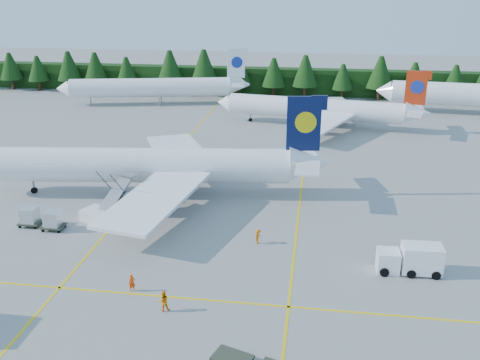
# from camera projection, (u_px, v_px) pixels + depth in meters

# --- Properties ---
(ground) EXTENTS (320.00, 320.00, 0.00)m
(ground) POSITION_uv_depth(u_px,v_px,m) (229.00, 265.00, 50.29)
(ground) COLOR gray
(ground) RESTS_ON ground
(taxi_stripe_a) EXTENTS (0.25, 120.00, 0.01)m
(taxi_stripe_a) POSITION_uv_depth(u_px,v_px,m) (150.00, 183.00, 70.74)
(taxi_stripe_a) COLOR yellow
(taxi_stripe_a) RESTS_ON ground
(taxi_stripe_b) EXTENTS (0.25, 120.00, 0.01)m
(taxi_stripe_b) POSITION_uv_depth(u_px,v_px,m) (301.00, 191.00, 68.00)
(taxi_stripe_b) COLOR yellow
(taxi_stripe_b) RESTS_ON ground
(taxi_stripe_cross) EXTENTS (80.00, 0.25, 0.01)m
(taxi_stripe_cross) POSITION_uv_depth(u_px,v_px,m) (217.00, 301.00, 44.73)
(taxi_stripe_cross) COLOR yellow
(taxi_stripe_cross) RESTS_ON ground
(treeline_hedge) EXTENTS (220.00, 4.00, 6.00)m
(treeline_hedge) POSITION_uv_depth(u_px,v_px,m) (287.00, 81.00, 125.22)
(treeline_hedge) COLOR black
(treeline_hedge) RESTS_ON ground
(airliner_navy) EXTENTS (42.90, 35.10, 12.50)m
(airliner_navy) POSITION_uv_depth(u_px,v_px,m) (136.00, 166.00, 65.86)
(airliner_navy) COLOR white
(airliner_navy) RESTS_ON ground
(airliner_red) EXTENTS (37.38, 30.55, 10.91)m
(airliner_red) POSITION_uv_depth(u_px,v_px,m) (311.00, 108.00, 97.47)
(airliner_red) COLOR white
(airliner_red) RESTS_ON ground
(airliner_far_left) EXTENTS (39.68, 11.72, 11.68)m
(airliner_far_left) POSITION_uv_depth(u_px,v_px,m) (145.00, 87.00, 114.80)
(airliner_far_left) COLOR white
(airliner_far_left) RESTS_ON ground
(airstairs) EXTENTS (5.70, 7.34, 4.33)m
(airstairs) POSITION_uv_depth(u_px,v_px,m) (105.00, 213.00, 59.39)
(airstairs) COLOR white
(airstairs) RESTS_ON ground
(service_truck) EXTENTS (5.78, 2.27, 2.76)m
(service_truck) POSITION_uv_depth(u_px,v_px,m) (410.00, 259.00, 48.68)
(service_truck) COLOR silver
(service_truck) RESTS_ON ground
(uld_pair) EXTENTS (5.25, 2.30, 1.77)m
(uld_pair) POSITION_uv_depth(u_px,v_px,m) (41.00, 218.00, 57.57)
(uld_pair) COLOR #303627
(uld_pair) RESTS_ON ground
(crew_a) EXTENTS (0.69, 0.63, 1.58)m
(crew_a) POSITION_uv_depth(u_px,v_px,m) (132.00, 283.00, 45.91)
(crew_a) COLOR #F93D05
(crew_a) RESTS_ON ground
(crew_b) EXTENTS (1.07, 0.98, 1.79)m
(crew_b) POSITION_uv_depth(u_px,v_px,m) (163.00, 301.00, 43.13)
(crew_b) COLOR orange
(crew_b) RESTS_ON ground
(crew_c) EXTENTS (0.63, 0.75, 1.56)m
(crew_c) POSITION_uv_depth(u_px,v_px,m) (258.00, 237.00, 54.24)
(crew_c) COLOR #DD6904
(crew_c) RESTS_ON ground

